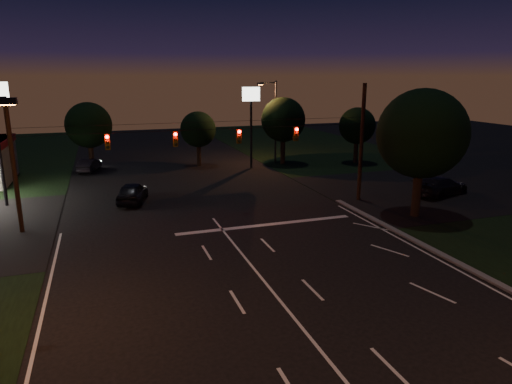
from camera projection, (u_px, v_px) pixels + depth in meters
name	position (u px, v px, depth m)	size (l,w,h in m)	color
ground	(293.00, 317.00, 18.51)	(140.00, 140.00, 0.00)	black
cross_street_right	(433.00, 189.00, 39.40)	(20.00, 16.00, 0.02)	black
stop_bar	(266.00, 225.00, 29.99)	(12.00, 0.50, 0.01)	silver
utility_pole_right	(358.00, 200.00, 36.00)	(0.30, 0.30, 9.00)	black
utility_pole_left	(22.00, 232.00, 28.55)	(0.28, 0.28, 8.00)	black
signal_span	(208.00, 137.00, 30.88)	(24.00, 0.40, 1.56)	black
pole_sign_right	(251.00, 109.00, 46.98)	(1.80, 0.30, 8.40)	black
street_light_right_far	(273.00, 116.00, 50.07)	(2.20, 0.35, 9.00)	black
tree_right_near	(421.00, 135.00, 30.63)	(6.00, 6.00, 8.76)	black
tree_far_b	(89.00, 126.00, 46.21)	(4.60, 4.60, 6.98)	black
tree_far_c	(198.00, 130.00, 48.86)	(3.80, 3.80, 5.86)	black
tree_far_d	(283.00, 120.00, 49.62)	(4.80, 4.80, 7.30)	black
tree_far_e	(357.00, 126.00, 50.42)	(4.00, 4.00, 6.18)	black
car_oncoming_a	(132.00, 192.00, 35.23)	(1.85, 4.60, 1.57)	black
car_oncoming_b	(89.00, 165.00, 46.55)	(1.41, 4.04, 1.33)	black
car_cross	(441.00, 186.00, 37.26)	(2.21, 5.44, 1.58)	black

